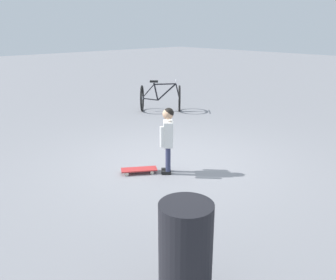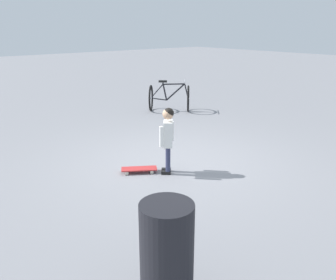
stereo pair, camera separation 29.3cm
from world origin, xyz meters
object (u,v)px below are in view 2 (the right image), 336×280
child_person (168,133)px  bicycle_mid (169,97)px  skateboard (139,169)px  trash_bin (167,254)px

child_person → bicycle_mid: child_person is taller
skateboard → bicycle_mid: size_ratio=0.46×
child_person → skateboard: (-0.30, -0.35, -0.60)m
child_person → skateboard: 0.75m
child_person → trash_bin: size_ratio=1.16×
bicycle_mid → trash_bin: size_ratio=1.38×
skateboard → trash_bin: 2.88m
skateboard → child_person: bearing=49.2°
skateboard → trash_bin: trash_bin is taller
skateboard → bicycle_mid: 4.39m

